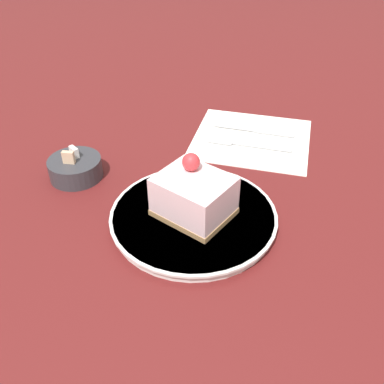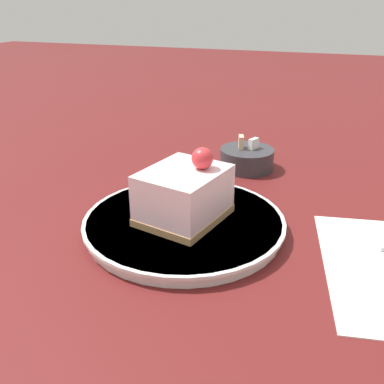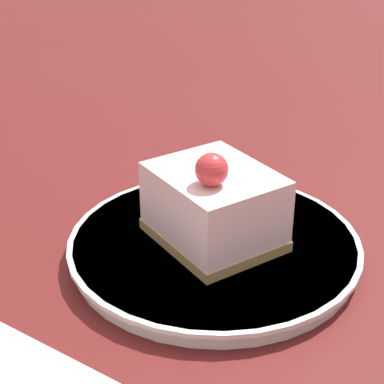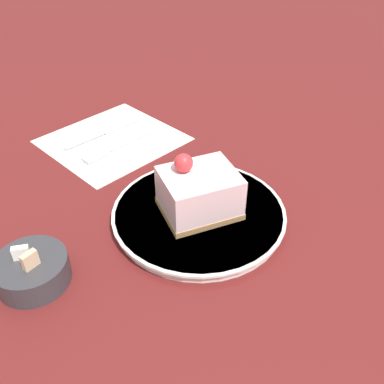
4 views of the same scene
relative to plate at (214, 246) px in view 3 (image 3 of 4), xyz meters
The scene contains 3 objects.
ground_plane 0.02m from the plate, 90.24° to the left, with size 4.00×4.00×0.00m, color #5B1919.
plate is the anchor object (origin of this frame).
cake_slice 0.04m from the plate, 12.08° to the right, with size 0.11×0.12×0.09m.
Camera 3 is at (0.36, 0.30, 0.31)m, focal length 60.00 mm.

